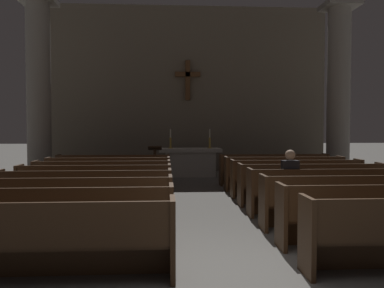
{
  "coord_description": "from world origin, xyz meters",
  "views": [
    {
      "loc": [
        -0.87,
        -4.8,
        1.77
      ],
      "look_at": [
        0.0,
        8.96,
        1.2
      ],
      "focal_mm": 38.99,
      "sensor_mm": 36.0,
      "label": 1
    }
  ],
  "objects_px": {
    "candlestick_right": "(210,142)",
    "pew_right_row_3": "(356,202)",
    "lectern": "(155,164)",
    "pew_right_row_8": "(274,169)",
    "pew_right_row_6": "(296,178)",
    "column_right_second": "(339,94)",
    "pew_right_row_4": "(331,192)",
    "pew_right_row_5": "(312,184)",
    "candlestick_left": "(171,142)",
    "altar": "(190,162)",
    "pew_left_row_1": "(29,241)",
    "pew_left_row_6": "(103,180)",
    "pew_left_row_3": "(72,205)",
    "pew_left_row_5": "(95,186)",
    "pew_left_row_2": "(55,220)",
    "pew_right_row_7": "(284,173)",
    "lone_worshipper": "(289,181)",
    "column_left_second": "(39,93)",
    "pew_left_row_8": "(114,170)",
    "pew_left_row_4": "(85,194)",
    "pew_left_row_7": "(109,175)"
  },
  "relations": [
    {
      "from": "candlestick_right",
      "to": "pew_right_row_3",
      "type": "bearing_deg",
      "value": -77.65
    },
    {
      "from": "lectern",
      "to": "pew_right_row_8",
      "type": "bearing_deg",
      "value": -17.22
    },
    {
      "from": "pew_right_row_6",
      "to": "column_right_second",
      "type": "relative_size",
      "value": 0.56
    },
    {
      "from": "pew_right_row_4",
      "to": "pew_right_row_5",
      "type": "distance_m",
      "value": 1.1
    },
    {
      "from": "pew_right_row_8",
      "to": "candlestick_left",
      "type": "relative_size",
      "value": 4.81
    },
    {
      "from": "altar",
      "to": "candlestick_right",
      "type": "distance_m",
      "value": 0.99
    },
    {
      "from": "pew_left_row_1",
      "to": "pew_left_row_6",
      "type": "bearing_deg",
      "value": 90.0
    },
    {
      "from": "pew_left_row_3",
      "to": "pew_left_row_5",
      "type": "xyz_separation_m",
      "value": [
        0.0,
        2.2,
        0.0
      ]
    },
    {
      "from": "candlestick_left",
      "to": "pew_left_row_2",
      "type": "bearing_deg",
      "value": -100.87
    },
    {
      "from": "pew_right_row_3",
      "to": "column_right_second",
      "type": "bearing_deg",
      "value": 69.51
    },
    {
      "from": "pew_right_row_5",
      "to": "lectern",
      "type": "bearing_deg",
      "value": 129.4
    },
    {
      "from": "pew_right_row_7",
      "to": "candlestick_left",
      "type": "height_order",
      "value": "candlestick_left"
    },
    {
      "from": "lone_worshipper",
      "to": "lectern",
      "type": "bearing_deg",
      "value": 116.97
    },
    {
      "from": "pew_right_row_6",
      "to": "pew_right_row_5",
      "type": "bearing_deg",
      "value": -90.0
    },
    {
      "from": "lectern",
      "to": "candlestick_left",
      "type": "bearing_deg",
      "value": 66.46
    },
    {
      "from": "column_left_second",
      "to": "altar",
      "type": "distance_m",
      "value": 5.57
    },
    {
      "from": "pew_right_row_6",
      "to": "pew_left_row_5",
      "type": "bearing_deg",
      "value": -167.16
    },
    {
      "from": "pew_right_row_3",
      "to": "candlestick_left",
      "type": "height_order",
      "value": "candlestick_left"
    },
    {
      "from": "pew_left_row_2",
      "to": "pew_left_row_8",
      "type": "distance_m",
      "value": 6.6
    },
    {
      "from": "pew_right_row_3",
      "to": "pew_right_row_4",
      "type": "xyz_separation_m",
      "value": [
        0.0,
        1.1,
        0.0
      ]
    },
    {
      "from": "pew_left_row_2",
      "to": "lone_worshipper",
      "type": "relative_size",
      "value": 2.5
    },
    {
      "from": "pew_right_row_7",
      "to": "candlestick_left",
      "type": "bearing_deg",
      "value": 132.26
    },
    {
      "from": "pew_right_row_8",
      "to": "pew_right_row_5",
      "type": "bearing_deg",
      "value": -90.0
    },
    {
      "from": "pew_right_row_7",
      "to": "column_left_second",
      "type": "height_order",
      "value": "column_left_second"
    },
    {
      "from": "pew_right_row_3",
      "to": "altar",
      "type": "distance_m",
      "value": 8.19
    },
    {
      "from": "pew_left_row_6",
      "to": "pew_right_row_5",
      "type": "distance_m",
      "value": 4.95
    },
    {
      "from": "pew_left_row_5",
      "to": "pew_right_row_3",
      "type": "distance_m",
      "value": 5.31
    },
    {
      "from": "pew_left_row_6",
      "to": "pew_right_row_3",
      "type": "relative_size",
      "value": 1.0
    },
    {
      "from": "column_right_second",
      "to": "altar",
      "type": "xyz_separation_m",
      "value": [
        -4.95,
        1.05,
        -2.33
      ]
    },
    {
      "from": "pew_right_row_5",
      "to": "candlestick_left",
      "type": "xyz_separation_m",
      "value": [
        -3.11,
        5.63,
        0.75
      ]
    },
    {
      "from": "pew_left_row_4",
      "to": "column_right_second",
      "type": "bearing_deg",
      "value": 37.63
    },
    {
      "from": "lectern",
      "to": "candlestick_right",
      "type": "bearing_deg",
      "value": 31.97
    },
    {
      "from": "pew_right_row_7",
      "to": "column_left_second",
      "type": "distance_m",
      "value": 8.09
    },
    {
      "from": "pew_left_row_4",
      "to": "pew_left_row_5",
      "type": "bearing_deg",
      "value": 90.0
    },
    {
      "from": "pew_right_row_7",
      "to": "pew_left_row_4",
      "type": "bearing_deg",
      "value": -145.65
    },
    {
      "from": "pew_right_row_5",
      "to": "pew_right_row_6",
      "type": "relative_size",
      "value": 1.0
    },
    {
      "from": "lectern",
      "to": "lone_worshipper",
      "type": "distance_m",
      "value": 6.16
    },
    {
      "from": "pew_left_row_4",
      "to": "pew_right_row_4",
      "type": "distance_m",
      "value": 4.83
    },
    {
      "from": "candlestick_right",
      "to": "lectern",
      "type": "distance_m",
      "value": 2.37
    },
    {
      "from": "pew_right_row_8",
      "to": "lone_worshipper",
      "type": "distance_m",
      "value": 4.45
    },
    {
      "from": "pew_right_row_3",
      "to": "pew_left_row_5",
      "type": "bearing_deg",
      "value": 155.5
    },
    {
      "from": "pew_right_row_8",
      "to": "candlestick_left",
      "type": "xyz_separation_m",
      "value": [
        -3.11,
        2.33,
        0.75
      ]
    },
    {
      "from": "pew_left_row_5",
      "to": "pew_right_row_5",
      "type": "xyz_separation_m",
      "value": [
        4.83,
        0.0,
        0.0
      ]
    },
    {
      "from": "pew_left_row_6",
      "to": "candlestick_left",
      "type": "relative_size",
      "value": 4.81
    },
    {
      "from": "pew_right_row_3",
      "to": "column_right_second",
      "type": "xyz_separation_m",
      "value": [
        2.53,
        6.77,
        2.39
      ]
    },
    {
      "from": "candlestick_left",
      "to": "pew_left_row_1",
      "type": "bearing_deg",
      "value": -99.7
    },
    {
      "from": "pew_left_row_3",
      "to": "pew_left_row_6",
      "type": "height_order",
      "value": "same"
    },
    {
      "from": "column_left_second",
      "to": "lone_worshipper",
      "type": "distance_m",
      "value": 8.89
    },
    {
      "from": "pew_left_row_6",
      "to": "column_left_second",
      "type": "bearing_deg",
      "value": 126.09
    },
    {
      "from": "pew_left_row_7",
      "to": "pew_right_row_7",
      "type": "xyz_separation_m",
      "value": [
        4.83,
        0.0,
        0.0
      ]
    }
  ]
}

